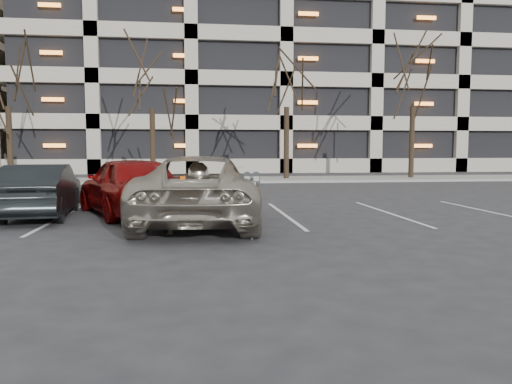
% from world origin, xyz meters
% --- Properties ---
extents(ground, '(140.00, 140.00, 0.00)m').
position_xyz_m(ground, '(0.00, 0.00, 0.00)').
color(ground, '#28282B').
rests_on(ground, ground).
extents(sidewalk, '(80.00, 4.00, 0.12)m').
position_xyz_m(sidewalk, '(0.00, 16.00, 0.06)').
color(sidewalk, gray).
rests_on(sidewalk, ground).
extents(stall_lines, '(16.90, 5.20, 0.00)m').
position_xyz_m(stall_lines, '(-1.40, 2.30, 0.01)').
color(stall_lines, silver).
rests_on(stall_lines, ground).
extents(parking_garage, '(52.00, 20.00, 19.00)m').
position_xyz_m(parking_garage, '(12.00, 33.84, 9.26)').
color(parking_garage, black).
rests_on(parking_garage, ground).
extents(tree_a, '(3.71, 3.71, 8.42)m').
position_xyz_m(tree_a, '(-10.00, 16.00, 6.09)').
color(tree_a, black).
rests_on(tree_a, ground).
extents(tree_b, '(3.66, 3.66, 8.31)m').
position_xyz_m(tree_b, '(-3.00, 16.00, 6.01)').
color(tree_b, black).
rests_on(tree_b, ground).
extents(tree_c, '(3.81, 3.81, 8.66)m').
position_xyz_m(tree_c, '(4.00, 16.00, 6.26)').
color(tree_c, black).
rests_on(tree_c, ground).
extents(tree_d, '(3.90, 3.90, 8.86)m').
position_xyz_m(tree_d, '(11.00, 16.00, 6.41)').
color(tree_d, black).
rests_on(tree_d, ground).
extents(parking_meter, '(0.33, 0.15, 1.25)m').
position_xyz_m(parking_meter, '(0.16, -1.07, 0.96)').
color(parking_meter, black).
rests_on(parking_meter, ground).
extents(suv_silver, '(2.97, 5.72, 1.55)m').
position_xyz_m(suv_silver, '(-0.78, 1.10, 0.77)').
color(suv_silver, '#B0A696').
rests_on(suv_silver, ground).
extents(car_red, '(3.43, 4.85, 1.53)m').
position_xyz_m(car_red, '(-2.56, 2.75, 0.77)').
color(car_red, maroon).
rests_on(car_red, ground).
extents(car_dark, '(1.76, 4.12, 1.32)m').
position_xyz_m(car_dark, '(-4.68, 2.66, 0.66)').
color(car_dark, black).
rests_on(car_dark, ground).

